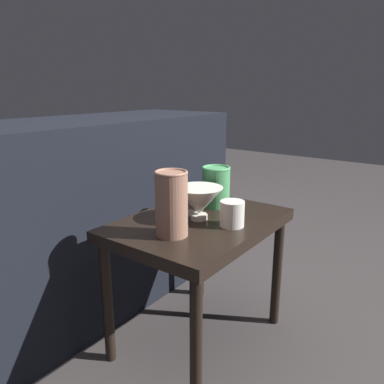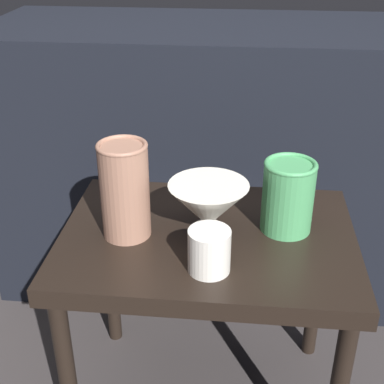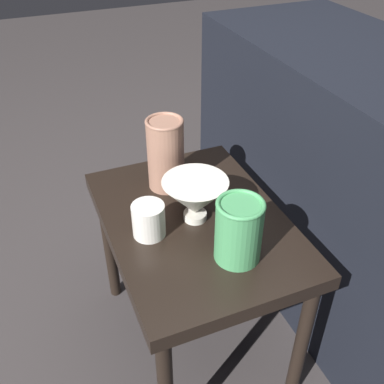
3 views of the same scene
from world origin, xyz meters
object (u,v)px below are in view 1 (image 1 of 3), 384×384
(bowl, at_px, (198,201))
(vase_textured_left, at_px, (172,203))
(vase_colorful_right, at_px, (216,186))
(cup, at_px, (232,214))

(bowl, relative_size, vase_textured_left, 0.81)
(vase_colorful_right, bearing_deg, bowl, -168.59)
(vase_colorful_right, relative_size, cup, 1.81)
(vase_textured_left, bearing_deg, cup, -31.35)
(vase_colorful_right, bearing_deg, cup, -132.81)
(bowl, relative_size, vase_colorful_right, 1.06)
(bowl, distance_m, cup, 0.13)
(bowl, distance_m, vase_textured_left, 0.17)
(vase_textured_left, relative_size, cup, 2.38)
(bowl, height_order, cup, bowl)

